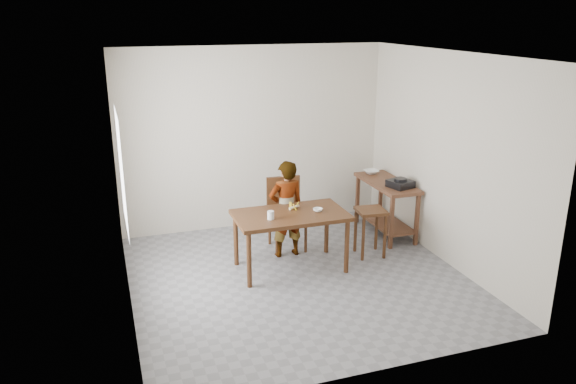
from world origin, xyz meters
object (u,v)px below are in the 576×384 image
object	(u,v)px
child	(286,209)
stool	(370,232)
prep_counter	(386,208)
dining_table	(291,241)
dining_chair	(287,215)

from	to	relation	value
child	stool	bearing A→B (deg)	157.95
prep_counter	child	xyz separation A→B (m)	(-1.64, -0.28, 0.26)
dining_table	stool	size ratio (longest dim) A/B	2.15
dining_table	stool	xyz separation A→B (m)	(1.15, 0.07, -0.05)
prep_counter	child	bearing A→B (deg)	-170.30
dining_table	child	world-z (taller)	child
dining_table	dining_chair	xyz separation A→B (m)	(0.17, 0.63, 0.11)
dining_table	child	size ratio (longest dim) A/B	1.06
dining_table	prep_counter	bearing A→B (deg)	22.15
dining_chair	dining_table	bearing A→B (deg)	-101.97
dining_chair	stool	size ratio (longest dim) A/B	1.51
child	dining_chair	world-z (taller)	child
prep_counter	dining_table	bearing A→B (deg)	-157.85
dining_chair	stool	distance (m)	1.14
child	dining_chair	bearing A→B (deg)	-116.23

